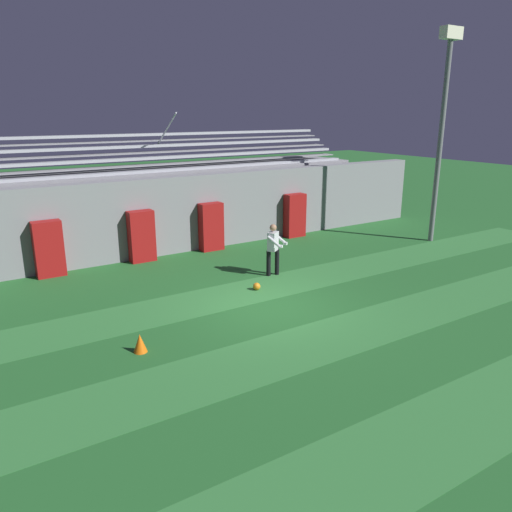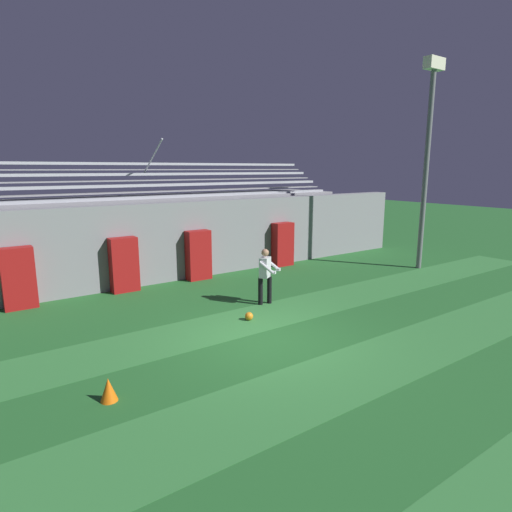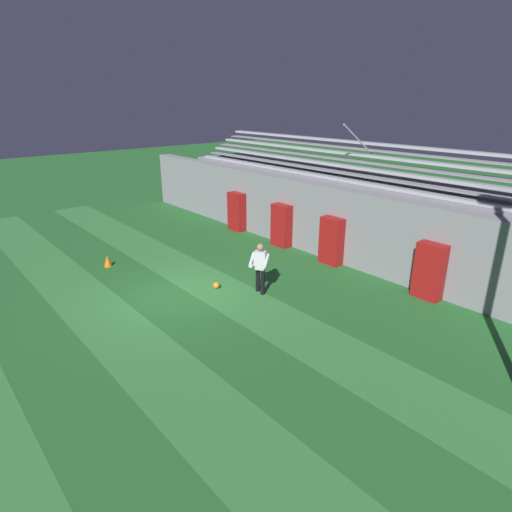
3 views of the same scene
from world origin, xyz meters
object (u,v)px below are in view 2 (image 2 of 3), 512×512
object	(u,v)px
padding_pillar_gate_right	(198,255)
traffic_cone	(109,390)
soccer_ball	(249,316)
padding_pillar_far_right	(283,244)
floodlight_pole	(428,139)
goalkeeper	(266,273)
padding_pillar_far_left	(18,278)
padding_pillar_gate_left	(124,265)

from	to	relation	value
padding_pillar_gate_right	traffic_cone	bearing A→B (deg)	-128.45
traffic_cone	padding_pillar_gate_right	bearing A→B (deg)	51.55
soccer_ball	padding_pillar_far_right	bearing A→B (deg)	43.66
padding_pillar_gate_right	padding_pillar_far_right	distance (m)	3.91
floodlight_pole	goalkeeper	size ratio (longest dim) A/B	4.79
padding_pillar_gate_right	padding_pillar_far_left	bearing A→B (deg)	180.00
goalkeeper	soccer_ball	xyz separation A→B (m)	(-1.19, -0.88, -0.84)
padding_pillar_far_right	floodlight_pole	world-z (taller)	floodlight_pole
traffic_cone	soccer_ball	bearing A→B (deg)	24.33
padding_pillar_gate_left	padding_pillar_far_right	size ratio (longest dim) A/B	1.00
padding_pillar_gate_right	goalkeeper	bearing A→B (deg)	-86.16
padding_pillar_gate_right	soccer_ball	size ratio (longest dim) A/B	8.13
padding_pillar_far_right	floodlight_pole	xyz separation A→B (m)	(4.25, -3.54, 4.17)
padding_pillar_far_right	soccer_ball	bearing A→B (deg)	-136.34
padding_pillar_gate_right	padding_pillar_far_left	xyz separation A→B (m)	(-5.76, 0.00, 0.00)
padding_pillar_far_right	padding_pillar_gate_left	bearing A→B (deg)	180.00
padding_pillar_far_left	traffic_cone	bearing A→B (deg)	-85.17
padding_pillar_far_left	goalkeeper	bearing A→B (deg)	-31.96
padding_pillar_far_left	goalkeeper	size ratio (longest dim) A/B	1.07
padding_pillar_gate_left	padding_pillar_gate_right	distance (m)	2.71
soccer_ball	padding_pillar_far_left	bearing A→B (deg)	136.16
padding_pillar_far_right	soccer_ball	xyz separation A→B (m)	(-4.85, -4.63, -0.78)
padding_pillar_far_left	padding_pillar_far_right	bearing A→B (deg)	0.00
padding_pillar_gate_left	traffic_cone	distance (m)	7.04
padding_pillar_gate_right	floodlight_pole	size ratio (longest dim) A/B	0.22
traffic_cone	padding_pillar_gate_left	bearing A→B (deg)	69.19
padding_pillar_gate_right	padding_pillar_far_right	xyz separation A→B (m)	(3.91, 0.00, 0.00)
padding_pillar_far_left	floodlight_pole	xyz separation A→B (m)	(13.91, -3.54, 4.17)
soccer_ball	traffic_cone	world-z (taller)	traffic_cone
padding_pillar_gate_right	padding_pillar_far_left	world-z (taller)	same
padding_pillar_gate_left	goalkeeper	world-z (taller)	padding_pillar_gate_left
padding_pillar_gate_right	padding_pillar_far_right	size ratio (longest dim) A/B	1.00
padding_pillar_gate_left	traffic_cone	xyz separation A→B (m)	(-2.49, -6.55, -0.68)
padding_pillar_far_left	floodlight_pole	distance (m)	14.95
padding_pillar_far_left	traffic_cone	distance (m)	6.61
goalkeeper	padding_pillar_far_right	bearing A→B (deg)	45.74
padding_pillar_gate_left	floodlight_pole	size ratio (longest dim) A/B	0.22
padding_pillar_gate_left	soccer_ball	world-z (taller)	padding_pillar_gate_left
padding_pillar_gate_right	soccer_ball	xyz separation A→B (m)	(-0.94, -4.63, -0.78)
goalkeeper	soccer_ball	world-z (taller)	goalkeeper
traffic_cone	padding_pillar_far_right	bearing A→B (deg)	35.73
goalkeeper	soccer_ball	bearing A→B (deg)	-143.73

